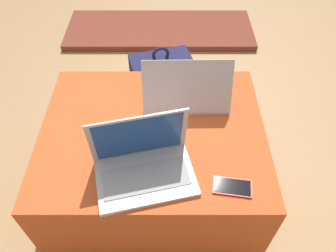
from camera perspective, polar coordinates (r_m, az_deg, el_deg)
The scene contains 7 objects.
ground_plane at distance 1.65m, azimuth -2.15°, elevation -9.76°, with size 14.00×14.00×0.00m, color tan.
ottoman at distance 1.48m, azimuth -2.37°, elevation -5.66°, with size 0.91×0.74×0.40m.
laptop_near at distance 1.17m, azimuth -4.27°, elevation -6.51°, with size 0.39×0.30×0.24m.
laptop_far at distance 1.41m, azimuth 3.23°, elevation 5.77°, with size 0.37×0.24×0.23m.
cell_phone at distance 1.19m, azimuth 11.22°, elevation -10.37°, with size 0.15×0.09×0.01m.
backpack at distance 1.84m, azimuth -1.16°, elevation 6.96°, with size 0.34×0.27×0.45m.
fireplace_hearth at distance 2.60m, azimuth -1.34°, elevation 16.39°, with size 1.40×0.50×0.04m.
Camera 1 is at (0.06, -0.87, 1.40)m, focal length 35.00 mm.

